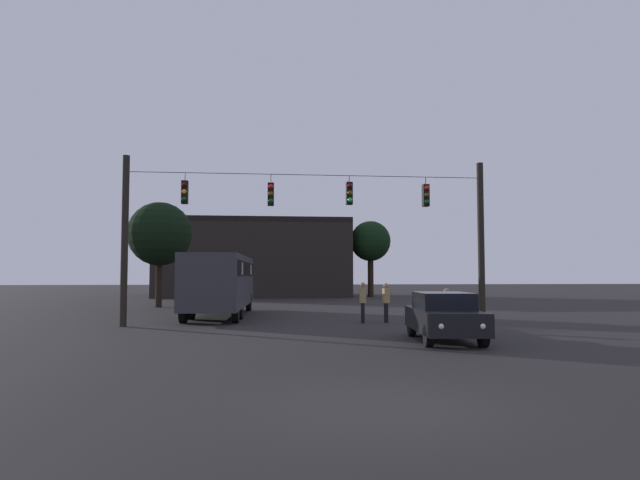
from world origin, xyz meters
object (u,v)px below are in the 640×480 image
pedestrian_crossing_center (386,300)px  tree_behind_building (370,242)px  pedestrian_crossing_left (363,300)px  tree_left_silhouette (160,234)px  car_near_right (444,316)px  city_bus (221,279)px  pedestrian_crossing_right (447,306)px

pedestrian_crossing_center → tree_behind_building: tree_behind_building is taller
pedestrian_crossing_left → tree_left_silhouette: (-10.82, 12.89, 3.66)m
car_near_right → pedestrian_crossing_center: (-0.30, 6.90, 0.17)m
car_near_right → tree_left_silhouette: tree_left_silhouette is taller
city_bus → pedestrian_crossing_right: city_bus is taller
pedestrian_crossing_right → tree_left_silhouette: bearing=129.9°
city_bus → pedestrian_crossing_left: bearing=-37.4°
city_bus → pedestrian_crossing_right: 12.11m
car_near_right → pedestrian_crossing_right: bearing=70.1°
car_near_right → pedestrian_crossing_right: pedestrian_crossing_right is taller
tree_left_silhouette → tree_behind_building: 22.44m
tree_left_silhouette → tree_behind_building: size_ratio=0.95×
car_near_right → tree_behind_building: (4.48, 34.66, 4.34)m
car_near_right → tree_behind_building: tree_behind_building is taller
city_bus → pedestrian_crossing_right: bearing=-41.9°
tree_behind_building → pedestrian_crossing_center: bearing=-99.8°
city_bus → tree_left_silhouette: tree_left_silhouette is taller
tree_left_silhouette → tree_behind_building: tree_behind_building is taller
city_bus → tree_left_silhouette: 9.61m
city_bus → pedestrian_crossing_center: size_ratio=6.50×
pedestrian_crossing_right → tree_left_silhouette: (-13.46, 16.09, 3.78)m
pedestrian_crossing_center → car_near_right: bearing=-87.5°
car_near_right → pedestrian_crossing_right: 3.77m
pedestrian_crossing_left → pedestrian_crossing_right: bearing=-50.5°
pedestrian_crossing_left → tree_behind_building: (5.84, 27.91, 4.14)m
city_bus → tree_behind_building: (12.18, 23.05, 3.27)m
pedestrian_crossing_center → tree_behind_building: (4.78, 27.76, 4.17)m
pedestrian_crossing_center → tree_left_silhouette: 17.80m
pedestrian_crossing_right → tree_left_silhouette: tree_left_silhouette is taller
car_near_right → tree_left_silhouette: bearing=121.8°
city_bus → pedestrian_crossing_left: city_bus is taller
car_near_right → city_bus: bearing=123.6°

